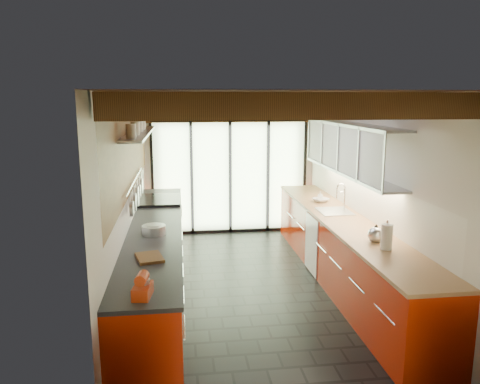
{
  "coord_description": "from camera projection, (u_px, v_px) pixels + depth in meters",
  "views": [
    {
      "loc": [
        -0.94,
        -5.96,
        2.55
      ],
      "look_at": [
        -0.11,
        0.4,
        1.25
      ],
      "focal_mm": 35.0,
      "sensor_mm": 36.0,
      "label": 1
    }
  ],
  "objects": [
    {
      "name": "right_counter",
      "position": [
        342.0,
        251.0,
        6.49
      ],
      "size": [
        0.68,
        5.0,
        0.92
      ],
      "color": "#B21F04",
      "rests_on": "ground"
    },
    {
      "name": "sink_assembly",
      "position": [
        335.0,
        209.0,
        6.78
      ],
      "size": [
        0.45,
        0.52,
        0.43
      ],
      "color": "silver",
      "rests_on": "right_counter"
    },
    {
      "name": "left_wall_fixtures",
      "position": [
        138.0,
        153.0,
        6.04
      ],
      "size": [
        0.28,
        2.6,
        0.96
      ],
      "color": "silver",
      "rests_on": "ground"
    },
    {
      "name": "pot_small",
      "position": [
        154.0,
        230.0,
        5.66
      ],
      "size": [
        0.3,
        0.3,
        0.11
      ],
      "primitive_type": "cylinder",
      "rotation": [
        0.0,
        0.0,
        0.05
      ],
      "color": "silver",
      "rests_on": "left_counter"
    },
    {
      "name": "left_counter",
      "position": [
        157.0,
        259.0,
        6.16
      ],
      "size": [
        0.68,
        5.0,
        0.92
      ],
      "color": "#B21F04",
      "rests_on": "ground"
    },
    {
      "name": "paper_towel",
      "position": [
        387.0,
        237.0,
        5.07
      ],
      "size": [
        0.16,
        0.16,
        0.34
      ],
      "color": "white",
      "rests_on": "right_counter"
    },
    {
      "name": "bowl",
      "position": [
        321.0,
        200.0,
        7.42
      ],
      "size": [
        0.33,
        0.33,
        0.06
      ],
      "primitive_type": "imported",
      "rotation": [
        0.0,
        0.0,
        0.42
      ],
      "color": "silver",
      "rests_on": "right_counter"
    },
    {
      "name": "kettle",
      "position": [
        376.0,
        234.0,
        5.35
      ],
      "size": [
        0.23,
        0.25,
        0.22
      ],
      "color": "silver",
      "rests_on": "right_counter"
    },
    {
      "name": "glass_door",
      "position": [
        230.0,
        146.0,
        8.71
      ],
      "size": [
        2.95,
        0.1,
        2.9
      ],
      "color": "#C6EAAD",
      "rests_on": "ground"
    },
    {
      "name": "range_stove",
      "position": [
        161.0,
        228.0,
        7.57
      ],
      "size": [
        0.66,
        0.9,
        0.97
      ],
      "color": "silver",
      "rests_on": "ground"
    },
    {
      "name": "soap_bottle",
      "position": [
        320.0,
        196.0,
        7.45
      ],
      "size": [
        0.09,
        0.09,
        0.17
      ],
      "primitive_type": "imported",
      "rotation": [
        0.0,
        0.0,
        -0.27
      ],
      "color": "silver",
      "rests_on": "right_counter"
    },
    {
      "name": "stand_mixer",
      "position": [
        143.0,
        287.0,
        3.88
      ],
      "size": [
        0.17,
        0.26,
        0.22
      ],
      "color": "red",
      "rests_on": "left_counter"
    },
    {
      "name": "room_shell",
      "position": [
        252.0,
        167.0,
        6.09
      ],
      "size": [
        5.5,
        5.5,
        5.5
      ],
      "color": "silver",
      "rests_on": "ground"
    },
    {
      "name": "upper_cabinets_right",
      "position": [
        350.0,
        149.0,
        6.52
      ],
      "size": [
        0.34,
        3.0,
        3.0
      ],
      "color": "silver",
      "rests_on": "ground"
    },
    {
      "name": "ground",
      "position": [
        252.0,
        287.0,
        6.42
      ],
      "size": [
        5.5,
        5.5,
        0.0
      ],
      "primitive_type": "plane",
      "color": "black",
      "rests_on": "ground"
    },
    {
      "name": "pot_large",
      "position": [
        154.0,
        229.0,
        5.67
      ],
      "size": [
        0.23,
        0.23,
        0.12
      ],
      "primitive_type": "cylinder",
      "rotation": [
        0.0,
        0.0,
        -0.27
      ],
      "color": "silver",
      "rests_on": "left_counter"
    },
    {
      "name": "ceiling_beams",
      "position": [
        248.0,
        104.0,
        6.3
      ],
      "size": [
        3.14,
        5.06,
        4.9
      ],
      "color": "#593316",
      "rests_on": "ground"
    },
    {
      "name": "cutting_board",
      "position": [
        150.0,
        258.0,
        4.8
      ],
      "size": [
        0.33,
        0.4,
        0.03
      ],
      "primitive_type": "cube",
      "rotation": [
        0.0,
        0.0,
        0.25
      ],
      "color": "brown",
      "rests_on": "left_counter"
    }
  ]
}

